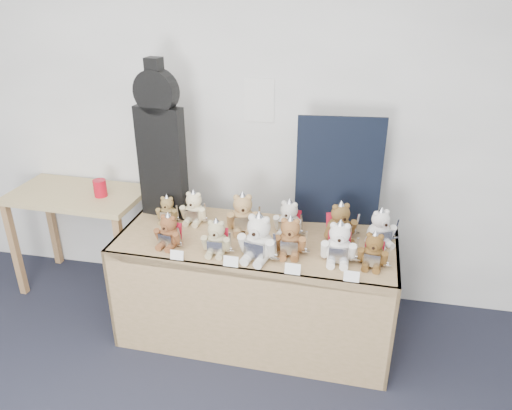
% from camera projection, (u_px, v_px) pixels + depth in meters
% --- Properties ---
extents(room_shell, '(6.00, 6.00, 6.00)m').
position_uv_depth(room_shell, '(259.00, 100.00, 3.42)').
color(room_shell, silver).
rests_on(room_shell, floor).
extents(display_table, '(1.80, 0.78, 0.75)m').
position_uv_depth(display_table, '(253.00, 266.00, 3.21)').
color(display_table, olive).
rests_on(display_table, floor).
extents(side_table, '(1.00, 0.58, 0.81)m').
position_uv_depth(side_table, '(79.00, 208.00, 3.75)').
color(side_table, tan).
rests_on(side_table, floor).
extents(guitar_case, '(0.34, 0.15, 1.08)m').
position_uv_depth(guitar_case, '(161.00, 143.00, 3.30)').
color(guitar_case, black).
rests_on(guitar_case, display_table).
extents(navy_board, '(0.56, 0.07, 0.74)m').
position_uv_depth(navy_board, '(339.00, 172.00, 3.24)').
color(navy_board, black).
rests_on(navy_board, display_table).
extents(red_cup, '(0.09, 0.09, 0.13)m').
position_uv_depth(red_cup, '(100.00, 188.00, 3.61)').
color(red_cup, '#B50C1E').
rests_on(red_cup, side_table).
extents(teddy_front_far_left, '(0.20, 0.18, 0.24)m').
position_uv_depth(teddy_front_far_left, '(169.00, 232.00, 3.08)').
color(teddy_front_far_left, brown).
rests_on(teddy_front_far_left, display_table).
extents(teddy_front_left, '(0.20, 0.17, 0.25)m').
position_uv_depth(teddy_front_left, '(217.00, 238.00, 3.01)').
color(teddy_front_left, tan).
rests_on(teddy_front_left, display_table).
extents(teddy_front_centre, '(0.27, 0.24, 0.32)m').
position_uv_depth(teddy_front_centre, '(258.00, 239.00, 2.93)').
color(teddy_front_centre, silver).
rests_on(teddy_front_centre, display_table).
extents(teddy_front_right, '(0.22, 0.18, 0.27)m').
position_uv_depth(teddy_front_right, '(290.00, 238.00, 2.99)').
color(teddy_front_right, brown).
rests_on(teddy_front_right, display_table).
extents(teddy_front_far_right, '(0.23, 0.19, 0.29)m').
position_uv_depth(teddy_front_far_right, '(339.00, 244.00, 2.91)').
color(teddy_front_far_right, white).
rests_on(teddy_front_far_right, display_table).
extents(teddy_front_end, '(0.20, 0.17, 0.24)m').
position_uv_depth(teddy_front_end, '(373.00, 251.00, 2.87)').
color(teddy_front_end, brown).
rests_on(teddy_front_end, display_table).
extents(teddy_back_left, '(0.20, 0.17, 0.25)m').
position_uv_depth(teddy_back_left, '(194.00, 208.00, 3.37)').
color(teddy_back_left, beige).
rests_on(teddy_back_left, display_table).
extents(teddy_back_centre_left, '(0.25, 0.22, 0.29)m').
position_uv_depth(teddy_back_centre_left, '(243.00, 214.00, 3.26)').
color(teddy_back_centre_left, tan).
rests_on(teddy_back_centre_left, display_table).
extents(teddy_back_centre_right, '(0.22, 0.19, 0.26)m').
position_uv_depth(teddy_back_centre_right, '(289.00, 219.00, 3.22)').
color(teddy_back_centre_right, silver).
rests_on(teddy_back_centre_right, display_table).
extents(teddy_back_right, '(0.23, 0.22, 0.28)m').
position_uv_depth(teddy_back_right, '(340.00, 223.00, 3.16)').
color(teddy_back_right, brown).
rests_on(teddy_back_right, display_table).
extents(teddy_back_end, '(0.22, 0.21, 0.26)m').
position_uv_depth(teddy_back_end, '(380.00, 229.00, 3.10)').
color(teddy_back_end, white).
rests_on(teddy_back_end, display_table).
extents(teddy_back_far_left, '(0.17, 0.14, 0.21)m').
position_uv_depth(teddy_back_far_left, '(168.00, 210.00, 3.39)').
color(teddy_back_far_left, olive).
rests_on(teddy_back_far_left, display_table).
extents(entry_card_a, '(0.08, 0.02, 0.06)m').
position_uv_depth(entry_card_a, '(177.00, 255.00, 2.96)').
color(entry_card_a, white).
rests_on(entry_card_a, display_table).
extents(entry_card_b, '(0.09, 0.02, 0.06)m').
position_uv_depth(entry_card_b, '(231.00, 261.00, 2.89)').
color(entry_card_b, white).
rests_on(entry_card_b, display_table).
extents(entry_card_c, '(0.09, 0.02, 0.06)m').
position_uv_depth(entry_card_c, '(293.00, 269.00, 2.82)').
color(entry_card_c, white).
rests_on(entry_card_c, display_table).
extents(entry_card_d, '(0.09, 0.02, 0.06)m').
position_uv_depth(entry_card_d, '(352.00, 276.00, 2.75)').
color(entry_card_d, white).
rests_on(entry_card_d, display_table).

